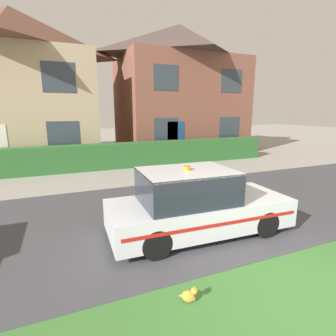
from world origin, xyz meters
The scene contains 8 objects.
ground_plane centered at (0.00, 0.00, 0.00)m, with size 80.00×80.00×0.00m, color gray.
road_strip centered at (0.00, 4.01, 0.01)m, with size 28.00×5.60×0.01m, color #424247.
lawn_verge centered at (0.00, -0.06, 0.00)m, with size 28.00×2.54×0.01m, color #3D7533.
garden_hedge centered at (-0.39, 10.22, 0.58)m, with size 15.80×0.82×1.17m, color #2D662D.
police_car centered at (-0.49, 2.66, 0.68)m, with size 4.01×1.72×1.53m.
cat centered at (-1.59, 0.80, 0.10)m, with size 0.24×0.27×0.25m.
house_left centered at (-4.91, 14.22, 3.96)m, with size 7.74×6.88×7.77m.
house_right centered at (4.38, 13.96, 4.03)m, with size 7.85×5.77×7.92m.
Camera 1 is at (-3.12, -2.07, 2.65)m, focal length 28.00 mm.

